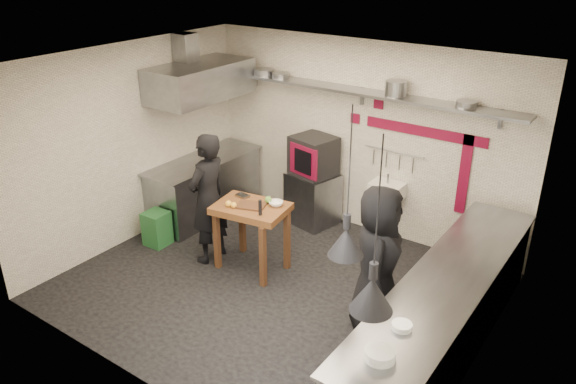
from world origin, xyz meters
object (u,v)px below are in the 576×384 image
Objects in this scene: oven_stand at (313,198)px; combi_oven at (314,156)px; green_bin at (157,228)px; prep_table at (252,237)px; chef_right at (378,261)px; chef_left at (208,199)px.

combi_oven reaches higher than oven_stand.
combi_oven reaches higher than green_bin.
prep_table is 0.53× the size of chef_right.
oven_stand is at bearing 52.43° from green_bin.
prep_table is 0.77m from chef_left.
chef_right reaches higher than green_bin.
oven_stand is at bearing 24.60° from chef_right.
prep_table reaches higher than green_bin.
prep_table is 0.51× the size of chef_left.
green_bin is 3.46m from chef_right.
chef_left is (-0.55, -1.72, 0.50)m from oven_stand.
chef_right is at bearing -14.92° from prep_table.
combi_oven is at bearing 24.51° from chef_right.
combi_oven is at bearing 161.71° from chef_left.
chef_right reaches higher than oven_stand.
chef_left reaches higher than chef_right.
green_bin is (-1.43, -1.89, -0.84)m from combi_oven.
prep_table reaches higher than oven_stand.
oven_stand is at bearing 161.29° from chef_left.
green_bin is at bearing -178.44° from prep_table.
prep_table is at bearing -74.44° from combi_oven.
chef_right is at bearing 87.46° from chef_left.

